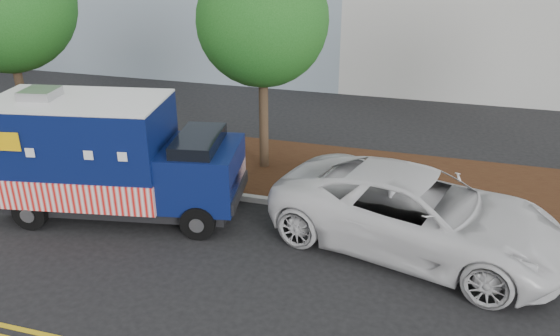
# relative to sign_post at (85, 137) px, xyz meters

# --- Properties ---
(ground) EXTENTS (120.00, 120.00, 0.00)m
(ground) POSITION_rel_sign_post_xyz_m (3.25, -1.62, -1.20)
(ground) COLOR black
(ground) RESTS_ON ground
(curb) EXTENTS (120.00, 0.18, 0.15)m
(curb) POSITION_rel_sign_post_xyz_m (3.25, -0.22, -1.12)
(curb) COLOR #9E9E99
(curb) RESTS_ON ground
(mulch_strip) EXTENTS (120.00, 4.00, 0.15)m
(mulch_strip) POSITION_rel_sign_post_xyz_m (3.25, 1.88, -1.12)
(mulch_strip) COLOR black
(mulch_strip) RESTS_ON ground
(centerline_near) EXTENTS (120.00, 0.10, 0.01)m
(centerline_near) POSITION_rel_sign_post_xyz_m (3.25, -6.07, -1.19)
(centerline_near) COLOR gold
(centerline_near) RESTS_ON ground
(tree_a) EXTENTS (4.08, 4.08, 6.60)m
(tree_a) POSITION_rel_sign_post_xyz_m (-3.05, 1.31, 3.35)
(tree_a) COLOR #38281C
(tree_a) RESTS_ON ground
(tree_b) EXTENTS (3.50, 3.50, 6.05)m
(tree_b) POSITION_rel_sign_post_xyz_m (4.66, 1.76, 3.08)
(tree_b) COLOR #38281C
(tree_b) RESTS_ON ground
(sign_post) EXTENTS (0.06, 0.06, 2.40)m
(sign_post) POSITION_rel_sign_post_xyz_m (0.00, 0.00, 0.00)
(sign_post) COLOR #473828
(sign_post) RESTS_ON ground
(food_truck) EXTENTS (6.18, 3.13, 3.11)m
(food_truck) POSITION_rel_sign_post_xyz_m (1.82, -1.75, 0.21)
(food_truck) COLOR black
(food_truck) RESTS_ON ground
(white_car) EXTENTS (6.86, 4.47, 1.76)m
(white_car) POSITION_rel_sign_post_xyz_m (9.13, -1.37, -0.32)
(white_car) COLOR silver
(white_car) RESTS_ON ground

